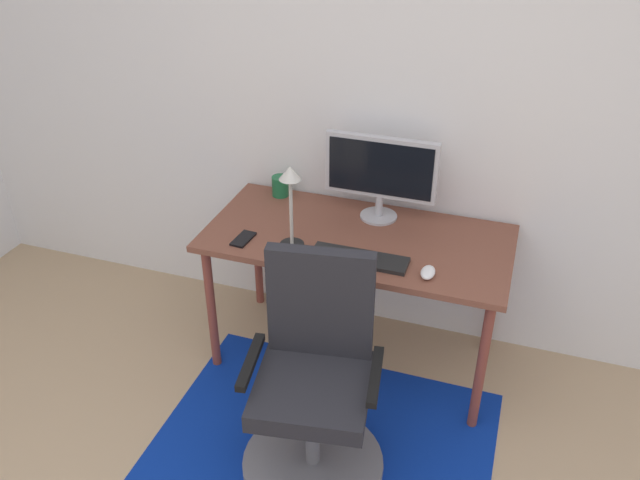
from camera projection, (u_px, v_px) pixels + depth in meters
name	position (u px, v px, depth m)	size (l,w,h in m)	color
wall_back	(411.00, 92.00, 3.04)	(6.00, 0.10, 2.60)	silver
area_rug	(320.00, 450.00, 2.87)	(1.46, 1.19, 0.01)	navy
desk	(357.00, 249.00, 3.07)	(1.42, 0.68, 0.73)	brown
monitor	(381.00, 171.00, 3.05)	(0.53, 0.18, 0.42)	#B2B2B7
keyboard	(359.00, 258.00, 2.85)	(0.43, 0.13, 0.02)	black
computer_mouse	(428.00, 272.00, 2.74)	(0.06, 0.10, 0.03)	white
coffee_cup	(280.00, 186.00, 3.35)	(0.09, 0.09, 0.11)	#1C6238
cell_phone	(243.00, 239.00, 3.00)	(0.07, 0.14, 0.01)	black
desk_lamp	(291.00, 193.00, 2.81)	(0.11, 0.11, 0.40)	black
office_chair	(315.00, 398.00, 2.65)	(0.60, 0.60, 0.98)	slate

